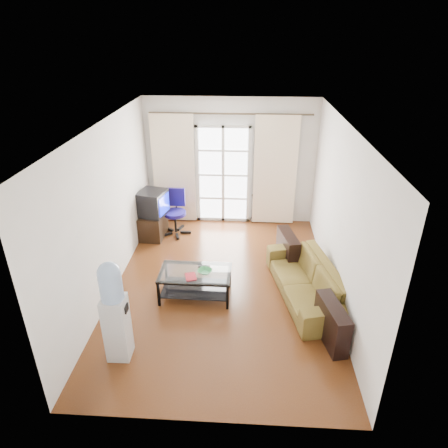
# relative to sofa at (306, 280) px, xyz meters

# --- Properties ---
(floor) EXTENTS (5.20, 5.20, 0.00)m
(floor) POSITION_rel_sofa_xyz_m (-1.36, 0.20, -0.30)
(floor) COLOR brown
(floor) RESTS_ON ground
(ceiling) EXTENTS (5.20, 5.20, 0.00)m
(ceiling) POSITION_rel_sofa_xyz_m (-1.36, 0.20, 2.40)
(ceiling) COLOR white
(ceiling) RESTS_ON wall_back
(wall_back) EXTENTS (3.60, 0.02, 2.70)m
(wall_back) POSITION_rel_sofa_xyz_m (-1.36, 2.80, 1.05)
(wall_back) COLOR white
(wall_back) RESTS_ON floor
(wall_front) EXTENTS (3.60, 0.02, 2.70)m
(wall_front) POSITION_rel_sofa_xyz_m (-1.36, -2.40, 1.05)
(wall_front) COLOR white
(wall_front) RESTS_ON floor
(wall_left) EXTENTS (0.02, 5.20, 2.70)m
(wall_left) POSITION_rel_sofa_xyz_m (-3.16, 0.20, 1.05)
(wall_left) COLOR white
(wall_left) RESTS_ON floor
(wall_right) EXTENTS (0.02, 5.20, 2.70)m
(wall_right) POSITION_rel_sofa_xyz_m (0.44, 0.20, 1.05)
(wall_right) COLOR white
(wall_right) RESTS_ON floor
(french_door) EXTENTS (1.16, 0.06, 2.15)m
(french_door) POSITION_rel_sofa_xyz_m (-1.51, 2.74, 0.78)
(french_door) COLOR white
(french_door) RESTS_ON wall_back
(curtain_rod) EXTENTS (3.30, 0.04, 0.04)m
(curtain_rod) POSITION_rel_sofa_xyz_m (-1.36, 2.70, 2.08)
(curtain_rod) COLOR #4C3F2D
(curtain_rod) RESTS_ON wall_back
(curtain_left) EXTENTS (0.90, 0.07, 2.35)m
(curtain_left) POSITION_rel_sofa_xyz_m (-2.56, 2.68, 0.90)
(curtain_left) COLOR #FFECCD
(curtain_left) RESTS_ON curtain_rod
(curtain_right) EXTENTS (0.90, 0.07, 2.35)m
(curtain_right) POSITION_rel_sofa_xyz_m (-0.41, 2.68, 0.90)
(curtain_right) COLOR #FFECCD
(curtain_right) RESTS_ON curtain_rod
(radiator) EXTENTS (0.64, 0.12, 0.64)m
(radiator) POSITION_rel_sofa_xyz_m (-0.56, 2.70, 0.03)
(radiator) COLOR gray
(radiator) RESTS_ON floor
(sofa) EXTENTS (2.38, 1.64, 0.60)m
(sofa) POSITION_rel_sofa_xyz_m (0.00, 0.00, 0.00)
(sofa) COLOR olive
(sofa) RESTS_ON floor
(coffee_table) EXTENTS (1.14, 0.66, 0.46)m
(coffee_table) POSITION_rel_sofa_xyz_m (-1.78, -0.11, -0.00)
(coffee_table) COLOR silver
(coffee_table) RESTS_ON floor
(bowl) EXTENTS (0.39, 0.39, 0.05)m
(bowl) POSITION_rel_sofa_xyz_m (-1.62, -0.12, 0.19)
(bowl) COLOR green
(bowl) RESTS_ON coffee_table
(book) EXTENTS (0.27, 0.30, 0.02)m
(book) POSITION_rel_sofa_xyz_m (-1.90, -0.28, 0.17)
(book) COLOR #B11615
(book) RESTS_ON coffee_table
(remote) EXTENTS (0.18, 0.06, 0.02)m
(remote) POSITION_rel_sofa_xyz_m (-1.65, 0.05, 0.17)
(remote) COLOR black
(remote) RESTS_ON coffee_table
(tv_stand) EXTENTS (0.50, 0.71, 0.50)m
(tv_stand) POSITION_rel_sofa_xyz_m (-2.90, 1.89, -0.05)
(tv_stand) COLOR black
(tv_stand) RESTS_ON floor
(crt_tv) EXTENTS (0.64, 0.65, 0.50)m
(crt_tv) POSITION_rel_sofa_xyz_m (-2.90, 1.90, 0.45)
(crt_tv) COLOR black
(crt_tv) RESTS_ON tv_stand
(task_chair) EXTENTS (0.65, 0.65, 0.94)m
(task_chair) POSITION_rel_sofa_xyz_m (-2.47, 2.08, -0.02)
(task_chair) COLOR black
(task_chair) RESTS_ON floor
(water_cooler) EXTENTS (0.32, 0.30, 1.44)m
(water_cooler) POSITION_rel_sofa_xyz_m (-2.61, -1.47, 0.46)
(water_cooler) COLOR silver
(water_cooler) RESTS_ON floor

